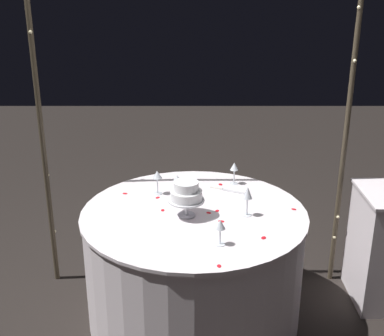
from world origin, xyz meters
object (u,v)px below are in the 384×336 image
(tiered_cake, at_px, (184,194))
(wine_glass_1, at_px, (175,180))
(wine_glass_2, at_px, (246,194))
(wine_glass_3, at_px, (155,176))
(wine_glass_0, at_px, (232,168))
(wine_glass_4, at_px, (218,226))
(decorative_arch, at_px, (192,83))
(cake_knife, at_px, (225,190))
(main_table, at_px, (192,266))

(tiered_cake, xyz_separation_m, wine_glass_1, (-0.06, 0.30, -0.04))
(tiered_cake, distance_m, wine_glass_1, 0.31)
(wine_glass_2, bearing_deg, tiered_cake, -179.01)
(wine_glass_3, bearing_deg, wine_glass_0, 18.49)
(wine_glass_2, bearing_deg, wine_glass_3, 149.67)
(wine_glass_1, relative_size, wine_glass_3, 0.89)
(tiered_cake, bearing_deg, wine_glass_2, 0.99)
(wine_glass_4, bearing_deg, wine_glass_2, 63.14)
(wine_glass_0, relative_size, wine_glass_4, 1.06)
(decorative_arch, height_order, cake_knife, decorative_arch)
(main_table, relative_size, cake_knife, 5.13)
(wine_glass_0, bearing_deg, wine_glass_1, -152.20)
(wine_glass_4, xyz_separation_m, cake_knife, (0.09, 0.74, -0.11))
(decorative_arch, relative_size, wine_glass_0, 14.49)
(decorative_arch, bearing_deg, wine_glass_3, -142.21)
(main_table, bearing_deg, wine_glass_3, 131.07)
(wine_glass_3, bearing_deg, wine_glass_2, -30.33)
(wine_glass_0, bearing_deg, wine_glass_3, -161.51)
(decorative_arch, height_order, wine_glass_4, decorative_arch)
(tiered_cake, distance_m, wine_glass_4, 0.40)
(wine_glass_2, height_order, cake_knife, wine_glass_2)
(wine_glass_2, relative_size, cake_knife, 0.69)
(cake_knife, bearing_deg, main_table, -124.86)
(wine_glass_4, distance_m, cake_knife, 0.75)
(tiered_cake, distance_m, wine_glass_3, 0.39)
(wine_glass_1, distance_m, wine_glass_3, 0.14)
(wine_glass_1, relative_size, wine_glass_4, 0.98)
(decorative_arch, bearing_deg, cake_knife, -31.20)
(wine_glass_1, distance_m, cake_knife, 0.36)
(decorative_arch, bearing_deg, wine_glass_2, -58.05)
(wine_glass_0, relative_size, wine_glass_2, 0.84)
(cake_knife, bearing_deg, tiered_cake, -125.44)
(main_table, height_order, wine_glass_0, wine_glass_0)
(wine_glass_3, distance_m, wine_glass_4, 0.79)
(main_table, xyz_separation_m, wine_glass_2, (0.32, -0.05, 0.53))
(tiered_cake, xyz_separation_m, cake_knife, (0.27, 0.38, -0.14))
(wine_glass_0, height_order, cake_knife, wine_glass_0)
(decorative_arch, distance_m, wine_glass_2, 0.83)
(cake_knife, bearing_deg, wine_glass_4, -96.83)
(wine_glass_4, bearing_deg, tiered_cake, 117.70)
(decorative_arch, height_order, wine_glass_3, decorative_arch)
(tiered_cake, height_order, cake_knife, tiered_cake)
(main_table, distance_m, wine_glass_1, 0.57)
(main_table, xyz_separation_m, wine_glass_4, (0.14, -0.41, 0.50))
(wine_glass_0, distance_m, wine_glass_3, 0.55)
(wine_glass_4, bearing_deg, main_table, 108.69)
(main_table, height_order, wine_glass_1, wine_glass_1)
(decorative_arch, height_order, tiered_cake, decorative_arch)
(tiered_cake, bearing_deg, wine_glass_3, 120.25)
(decorative_arch, height_order, wine_glass_1, decorative_arch)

